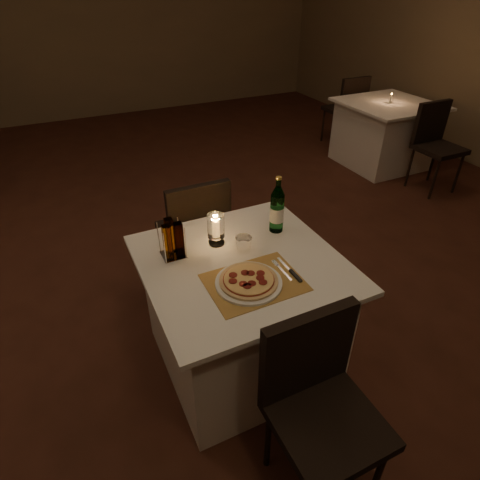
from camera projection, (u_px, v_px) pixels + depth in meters
name	position (u px, v px, depth m)	size (l,w,h in m)	color
floor	(194.00, 307.00, 2.86)	(8.00, 10.00, 0.02)	#482217
wall_back	(68.00, 13.00, 5.78)	(8.00, 0.02, 3.00)	olive
main_table	(242.00, 313.00, 2.26)	(1.00, 1.00, 0.74)	white
chair_near	(318.00, 394.00, 1.63)	(0.42, 0.42, 0.90)	black
chair_far	(196.00, 227.00, 2.70)	(0.42, 0.42, 0.90)	black
placemat	(254.00, 282.00, 1.92)	(0.45, 0.34, 0.00)	#B6873F
plate	(249.00, 283.00, 1.90)	(0.32, 0.32, 0.01)	white
pizza	(249.00, 280.00, 1.89)	(0.28, 0.28, 0.02)	#D8B77F
fork	(281.00, 269.00, 2.00)	(0.02, 0.18, 0.00)	silver
knife	(293.00, 273.00, 1.97)	(0.02, 0.22, 0.01)	black
tumbler	(244.00, 245.00, 2.11)	(0.09, 0.09, 0.09)	white
water_bottle	(277.00, 210.00, 2.24)	(0.08, 0.08, 0.33)	#5DAD69
hurricane_candle	(216.00, 227.00, 2.14)	(0.09, 0.09, 0.18)	white
cruet_caddy	(172.00, 241.00, 2.04)	(0.12, 0.12, 0.21)	white
neighbor_table_right	(384.00, 134.00, 4.79)	(1.00, 1.00, 0.74)	white
neighbor_chair_ra	(435.00, 138.00, 4.16)	(0.42, 0.42, 0.90)	black
neighbor_chair_rb	(348.00, 104.00, 5.23)	(0.42, 0.42, 0.90)	black
neighbor_candle_right	(391.00, 98.00, 4.56)	(0.03, 0.03, 0.11)	white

